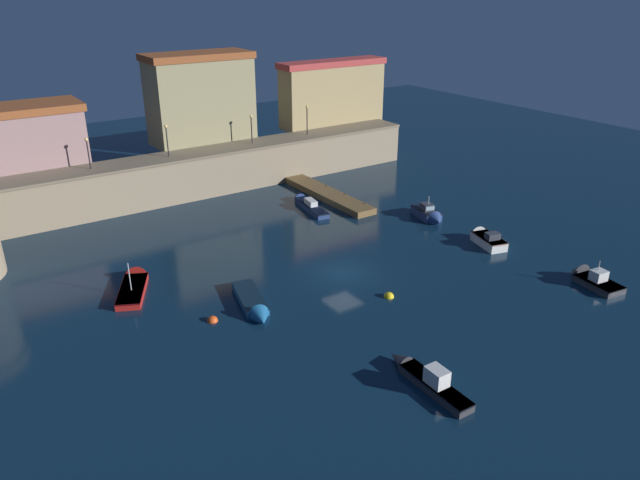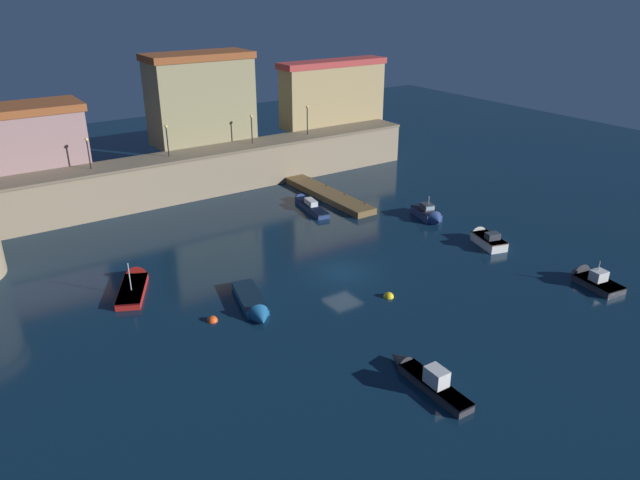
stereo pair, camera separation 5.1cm
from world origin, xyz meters
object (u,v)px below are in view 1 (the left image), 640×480
(mooring_buoy_1, at_px, (389,297))
(moored_boat_0, at_px, (590,278))
(quay_lamp_0, at_px, (88,148))
(moored_boat_4, at_px, (429,215))
(moored_boat_5, at_px, (254,306))
(mooring_buoy_0, at_px, (213,321))
(moored_boat_1, at_px, (485,238))
(quay_lamp_2, at_px, (251,124))
(moored_boat_3, at_px, (425,377))
(quay_lamp_1, at_px, (167,135))
(moored_boat_6, at_px, (307,204))
(quay_lamp_3, at_px, (307,115))
(moored_boat_7, at_px, (135,283))

(mooring_buoy_1, bearing_deg, moored_boat_0, -25.61)
(quay_lamp_0, xyz_separation_m, mooring_buoy_1, (12.55, -28.53, -6.51))
(moored_boat_4, distance_m, moored_boat_5, 22.40)
(moored_boat_0, bearing_deg, moored_boat_4, 11.88)
(quay_lamp_0, xyz_separation_m, mooring_buoy_0, (0.76, -24.49, -6.51))
(quay_lamp_0, height_order, moored_boat_4, quay_lamp_0)
(moored_boat_1, distance_m, mooring_buoy_0, 24.82)
(quay_lamp_2, relative_size, moored_boat_3, 0.49)
(quay_lamp_1, xyz_separation_m, moored_boat_4, (17.83, -19.06, -6.17))
(moored_boat_0, bearing_deg, mooring_buoy_1, 72.89)
(moored_boat_1, height_order, mooring_buoy_1, moored_boat_1)
(moored_boat_0, height_order, mooring_buoy_1, moored_boat_0)
(moored_boat_1, relative_size, mooring_buoy_0, 6.17)
(moored_boat_1, xyz_separation_m, moored_boat_4, (-0.08, 6.76, 0.02))
(quay_lamp_1, distance_m, moored_boat_6, 15.47)
(mooring_buoy_0, bearing_deg, mooring_buoy_1, -18.91)
(quay_lamp_0, height_order, quay_lamp_2, quay_lamp_2)
(moored_boat_5, bearing_deg, moored_boat_6, 150.43)
(moored_boat_1, bearing_deg, moored_boat_3, 138.32)
(moored_boat_5, bearing_deg, quay_lamp_3, 154.13)
(quay_lamp_0, height_order, mooring_buoy_0, quay_lamp_0)
(moored_boat_4, bearing_deg, moored_boat_7, -79.78)
(moored_boat_0, distance_m, moored_boat_4, 16.14)
(quay_lamp_0, distance_m, quay_lamp_2, 17.07)
(moored_boat_7, xyz_separation_m, mooring_buoy_0, (2.64, -7.74, -0.28))
(moored_boat_1, height_order, moored_boat_6, moored_boat_1)
(moored_boat_6, bearing_deg, quay_lamp_1, 55.56)
(moored_boat_1, bearing_deg, quay_lamp_0, 60.12)
(moored_boat_1, height_order, moored_boat_7, moored_boat_7)
(quay_lamp_0, xyz_separation_m, moored_boat_0, (26.41, -35.17, -6.17))
(quay_lamp_3, height_order, mooring_buoy_1, quay_lamp_3)
(moored_boat_6, bearing_deg, moored_boat_1, -145.18)
(moored_boat_3, bearing_deg, quay_lamp_0, 13.38)
(quay_lamp_3, height_order, moored_boat_4, quay_lamp_3)
(quay_lamp_0, xyz_separation_m, moored_boat_5, (3.78, -24.68, -6.22))
(quay_lamp_0, distance_m, mooring_buoy_1, 31.84)
(moored_boat_5, bearing_deg, moored_boat_1, 100.67)
(moored_boat_6, xyz_separation_m, mooring_buoy_0, (-17.08, -14.75, -0.32))
(quay_lamp_3, relative_size, moored_boat_3, 0.52)
(moored_boat_1, relative_size, moored_boat_4, 1.00)
(quay_lamp_2, bearing_deg, moored_boat_4, -66.24)
(quay_lamp_0, distance_m, moored_boat_6, 21.25)
(moored_boat_5, height_order, mooring_buoy_0, moored_boat_5)
(moored_boat_1, height_order, mooring_buoy_0, moored_boat_1)
(mooring_buoy_0, bearing_deg, quay_lamp_0, 91.77)
(moored_boat_1, distance_m, moored_boat_4, 6.76)
(moored_boat_1, height_order, moored_boat_5, moored_boat_1)
(moored_boat_4, bearing_deg, moored_boat_0, 18.42)
(moored_boat_1, bearing_deg, moored_boat_0, -159.23)
(mooring_buoy_0, bearing_deg, moored_boat_1, -3.09)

